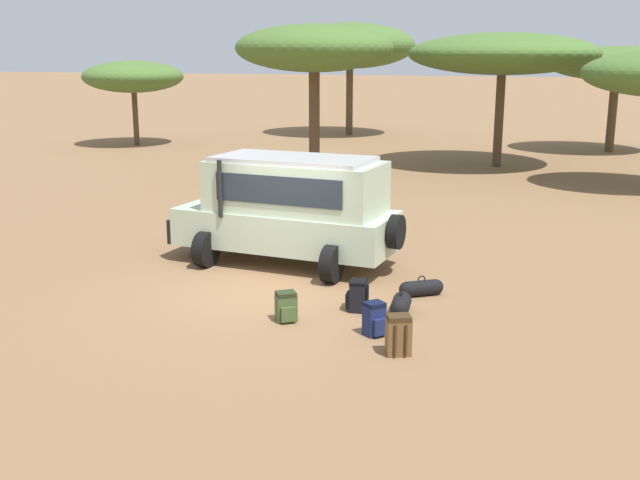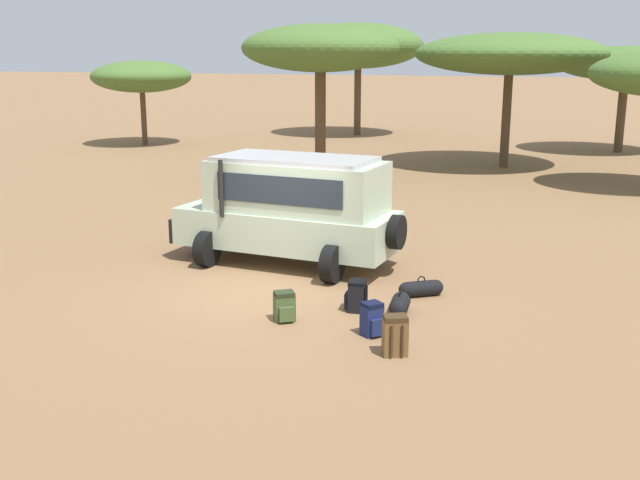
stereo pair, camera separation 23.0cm
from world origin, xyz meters
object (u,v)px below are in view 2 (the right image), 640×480
(safari_vehicle, at_px, (291,208))
(acacia_tree_right_mid, at_px, (510,54))
(backpack_beside_front_wheel, at_px, (356,296))
(duffel_bag_low_black_case, at_px, (400,304))
(backpack_near_rear_wheel, at_px, (372,320))
(backpack_outermost, at_px, (285,307))
(acacia_tree_centre_back, at_px, (320,49))
(acacia_tree_far_right, at_px, (626,64))
(duffel_bag_soft_canvas, at_px, (421,288))
(acacia_tree_left_mid, at_px, (358,46))
(backpack_cluster_center, at_px, (395,336))
(acacia_tree_far_left, at_px, (141,77))

(safari_vehicle, xyz_separation_m, acacia_tree_right_mid, (2.17, 17.17, 3.35))
(backpack_beside_front_wheel, relative_size, duffel_bag_low_black_case, 0.73)
(backpack_near_rear_wheel, bearing_deg, duffel_bag_low_black_case, 84.05)
(backpack_outermost, xyz_separation_m, acacia_tree_centre_back, (-5.74, 16.03, 4.57))
(acacia_tree_centre_back, bearing_deg, backpack_outermost, -70.29)
(acacia_tree_far_right, bearing_deg, duffel_bag_soft_canvas, -97.34)
(backpack_outermost, height_order, acacia_tree_left_mid, acacia_tree_left_mid)
(acacia_tree_right_mid, distance_m, acacia_tree_far_right, 8.40)
(safari_vehicle, relative_size, duffel_bag_soft_canvas, 6.77)
(backpack_cluster_center, relative_size, backpack_outermost, 1.22)
(backpack_near_rear_wheel, xyz_separation_m, acacia_tree_left_mid, (-10.94, 30.81, 4.83))
(acacia_tree_right_mid, bearing_deg, acacia_tree_centre_back, -144.45)
(backpack_beside_front_wheel, relative_size, acacia_tree_right_mid, 0.07)
(duffel_bag_low_black_case, xyz_separation_m, acacia_tree_left_mid, (-11.07, 29.57, 4.94))
(backpack_cluster_center, xyz_separation_m, acacia_tree_far_right, (2.93, 28.57, 3.88))
(acacia_tree_centre_back, bearing_deg, acacia_tree_far_left, 154.87)
(backpack_beside_front_wheel, bearing_deg, backpack_outermost, -135.22)
(safari_vehicle, height_order, acacia_tree_right_mid, acacia_tree_right_mid)
(duffel_bag_low_black_case, bearing_deg, acacia_tree_far_right, 82.75)
(acacia_tree_left_mid, distance_m, acacia_tree_centre_back, 15.11)
(backpack_outermost, height_order, duffel_bag_low_black_case, backpack_outermost)
(acacia_tree_far_right, bearing_deg, duffel_bag_low_black_case, -97.25)
(backpack_cluster_center, bearing_deg, safari_vehicle, 130.70)
(backpack_near_rear_wheel, bearing_deg, acacia_tree_right_mid, 92.51)
(backpack_near_rear_wheel, distance_m, acacia_tree_far_right, 28.39)
(backpack_cluster_center, distance_m, acacia_tree_left_mid, 33.87)
(backpack_near_rear_wheel, distance_m, acacia_tree_right_mid, 21.24)
(backpack_near_rear_wheel, height_order, duffel_bag_soft_canvas, backpack_near_rear_wheel)
(backpack_outermost, distance_m, acacia_tree_centre_back, 17.63)
(backpack_beside_front_wheel, distance_m, duffel_bag_low_black_case, 0.81)
(backpack_near_rear_wheel, distance_m, acacia_tree_centre_back, 18.32)
(duffel_bag_low_black_case, bearing_deg, acacia_tree_centre_back, 116.84)
(backpack_outermost, height_order, acacia_tree_far_left, acacia_tree_far_left)
(duffel_bag_low_black_case, distance_m, acacia_tree_far_left, 28.81)
(duffel_bag_low_black_case, height_order, acacia_tree_left_mid, acacia_tree_left_mid)
(duffel_bag_soft_canvas, relative_size, acacia_tree_far_right, 0.12)
(acacia_tree_far_left, bearing_deg, backpack_near_rear_wheel, -48.04)
(acacia_tree_centre_back, bearing_deg, duffel_bag_low_black_case, -63.16)
(safari_vehicle, bearing_deg, acacia_tree_far_right, 74.80)
(safari_vehicle, relative_size, acacia_tree_far_left, 1.03)
(duffel_bag_soft_canvas, xyz_separation_m, acacia_tree_right_mid, (-1.14, 18.39, 4.49))
(backpack_outermost, bearing_deg, duffel_bag_low_black_case, 32.43)
(backpack_beside_front_wheel, bearing_deg, duffel_bag_soft_canvas, 55.14)
(acacia_tree_left_mid, bearing_deg, acacia_tree_far_right, -11.40)
(backpack_near_rear_wheel, distance_m, backpack_outermost, 1.67)
(backpack_beside_front_wheel, height_order, backpack_outermost, backpack_beside_front_wheel)
(safari_vehicle, bearing_deg, acacia_tree_centre_back, 109.05)
(backpack_near_rear_wheel, xyz_separation_m, acacia_tree_far_right, (3.52, 27.90, 3.91))
(acacia_tree_right_mid, bearing_deg, backpack_near_rear_wheel, -87.49)
(acacia_tree_centre_back, relative_size, acacia_tree_right_mid, 0.79)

